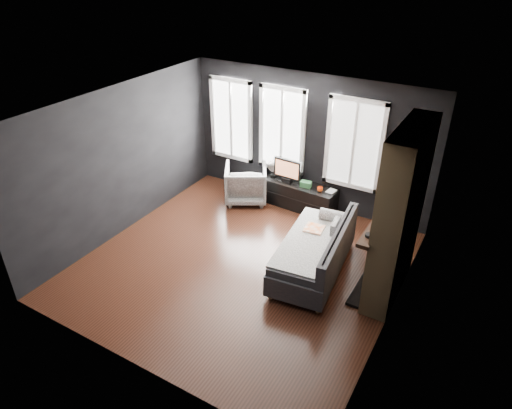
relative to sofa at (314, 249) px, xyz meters
The scene contains 18 objects.
floor 1.27m from the sofa, 157.99° to the right, with size 5.00×5.00×0.00m, color black.
ceiling 2.55m from the sofa, 157.99° to the right, with size 5.00×5.00×0.00m, color white.
wall_back 2.50m from the sofa, 118.15° to the left, with size 5.00×0.02×2.70m, color black.
wall_left 3.74m from the sofa, behind, with size 0.02×5.00×2.70m, color black.
wall_right 1.73m from the sofa, 17.62° to the right, with size 0.02×5.00×2.70m, color black.
windows 3.20m from the sofa, 127.56° to the left, with size 4.00×0.16×1.76m, color white, non-canonical shape.
fireplace 1.51m from the sofa, ahead, with size 0.70×1.62×2.70m, color #93724C, non-canonical shape.
sofa is the anchor object (origin of this frame).
stripe_pillow 0.48m from the sofa, 65.62° to the left, with size 0.08×0.35×0.35m, color gray.
armchair 2.67m from the sofa, 145.62° to the left, with size 0.84×0.78×0.86m, color silver.
media_console 2.11m from the sofa, 121.51° to the left, with size 1.54×0.48×0.53m, color black, non-canonical shape.
monitor 2.29m from the sofa, 127.82° to the left, with size 0.61×0.13×0.54m, color black, non-canonical shape.
desk_fan 2.55m from the sofa, 133.23° to the left, with size 0.27×0.27×0.38m, color #A0A0A0, non-canonical shape.
mug 1.83m from the sofa, 110.33° to the left, with size 0.11×0.09×0.11m, color #F3490B.
book 1.90m from the sofa, 105.75° to the left, with size 0.16×0.02×0.21m, color tan.
storage_box 1.99m from the sofa, 118.57° to the left, with size 0.21×0.14×0.12m, color #2D6637.
mantel_vase 1.43m from the sofa, 32.51° to the left, with size 0.19×0.19×0.19m, color yellow.
mantel_clock 1.31m from the sofa, 22.56° to the right, with size 0.12×0.12×0.04m, color black.
Camera 1 is at (3.32, -5.25, 4.75)m, focal length 32.00 mm.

